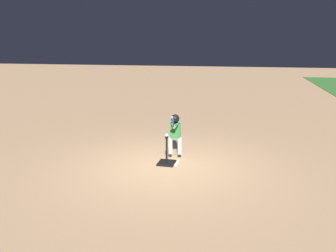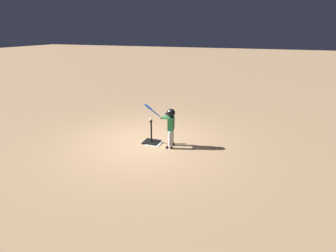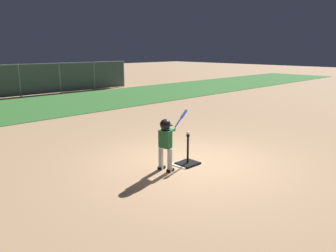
{
  "view_description": "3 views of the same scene",
  "coord_description": "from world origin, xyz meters",
  "px_view_note": "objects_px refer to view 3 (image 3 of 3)",
  "views": [
    {
      "loc": [
        7.48,
        1.95,
        2.9
      ],
      "look_at": [
        -0.86,
        -0.15,
        0.83
      ],
      "focal_mm": 35.0,
      "sensor_mm": 36.0,
      "label": 1
    },
    {
      "loc": [
        -3.22,
        6.68,
        3.24
      ],
      "look_at": [
        -0.79,
        0.11,
        0.66
      ],
      "focal_mm": 28.0,
      "sensor_mm": 36.0,
      "label": 2
    },
    {
      "loc": [
        -5.56,
        -4.91,
        2.63
      ],
      "look_at": [
        -0.56,
        0.27,
        0.93
      ],
      "focal_mm": 35.0,
      "sensor_mm": 36.0,
      "label": 3
    }
  ],
  "objects_px": {
    "batting_tee": "(188,161)",
    "bleachers_far_left": "(1,86)",
    "batter_child": "(166,138)",
    "baseball": "(188,133)",
    "bleachers_right_center": "(98,77)"
  },
  "relations": [
    {
      "from": "batting_tee",
      "to": "bleachers_far_left",
      "type": "relative_size",
      "value": 0.23
    },
    {
      "from": "batter_child",
      "to": "baseball",
      "type": "bearing_deg",
      "value": -6.52
    },
    {
      "from": "baseball",
      "to": "bleachers_far_left",
      "type": "distance_m",
      "value": 15.54
    },
    {
      "from": "bleachers_right_center",
      "to": "bleachers_far_left",
      "type": "bearing_deg",
      "value": 178.81
    },
    {
      "from": "batter_child",
      "to": "bleachers_far_left",
      "type": "distance_m",
      "value": 15.52
    },
    {
      "from": "batting_tee",
      "to": "batter_child",
      "type": "xyz_separation_m",
      "value": [
        -0.62,
        0.07,
        0.65
      ]
    },
    {
      "from": "baseball",
      "to": "bleachers_far_left",
      "type": "height_order",
      "value": "bleachers_far_left"
    },
    {
      "from": "batting_tee",
      "to": "batter_child",
      "type": "height_order",
      "value": "batter_child"
    },
    {
      "from": "baseball",
      "to": "bleachers_right_center",
      "type": "xyz_separation_m",
      "value": [
        7.26,
        15.39,
        -0.1
      ]
    },
    {
      "from": "bleachers_far_left",
      "to": "batting_tee",
      "type": "bearing_deg",
      "value": -93.16
    },
    {
      "from": "baseball",
      "to": "batting_tee",
      "type": "bearing_deg",
      "value": 90.0
    },
    {
      "from": "batting_tee",
      "to": "bleachers_far_left",
      "type": "xyz_separation_m",
      "value": [
        0.86,
        15.52,
        0.4
      ]
    },
    {
      "from": "batter_child",
      "to": "batting_tee",
      "type": "bearing_deg",
      "value": -6.52
    },
    {
      "from": "bleachers_right_center",
      "to": "baseball",
      "type": "bearing_deg",
      "value": -115.26
    },
    {
      "from": "batting_tee",
      "to": "bleachers_right_center",
      "type": "distance_m",
      "value": 17.02
    }
  ]
}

